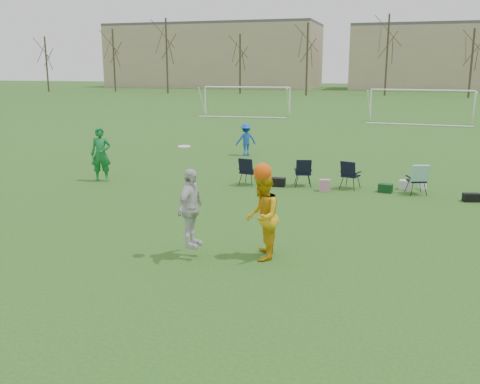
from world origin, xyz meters
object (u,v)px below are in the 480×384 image
(fielder_green_near, at_px, (101,154))
(goal_mid, at_px, (421,97))
(goal_left, at_px, (247,93))
(fielder_blue, at_px, (246,140))
(center_contest, at_px, (236,212))

(fielder_green_near, distance_m, goal_mid, 27.82)
(fielder_green_near, height_order, goal_left, goal_left)
(fielder_green_near, bearing_deg, goal_left, 74.86)
(fielder_blue, relative_size, goal_mid, 0.20)
(center_contest, xyz_separation_m, goal_left, (-9.53, 33.57, 0.89))
(fielder_blue, distance_m, goal_left, 21.08)
(fielder_blue, xyz_separation_m, goal_mid, (8.16, 18.22, 1.17))
(center_contest, distance_m, goal_mid, 31.90)
(fielder_green_near, relative_size, goal_mid, 0.27)
(fielder_green_near, xyz_separation_m, goal_mid, (11.54, 25.30, 0.94))
(center_contest, height_order, goal_mid, goal_mid)
(center_contest, relative_size, goal_left, 0.33)
(center_contest, height_order, goal_left, goal_left)
(fielder_blue, relative_size, center_contest, 0.61)
(fielder_blue, height_order, goal_left, goal_left)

